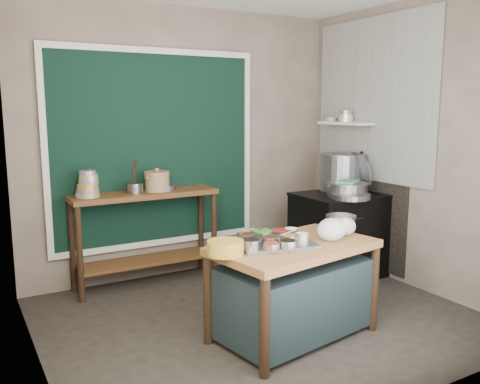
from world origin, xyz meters
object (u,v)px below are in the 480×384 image
saucepan (341,224)px  prep_table (293,290)px  stove_block (340,236)px  condiment_tray (275,244)px  back_counter (146,239)px  stock_pot (342,172)px  utensil_cup (134,188)px  steamer (347,189)px  ceramic_crock (157,182)px  yellow_basin (226,248)px

saucepan → prep_table: bearing=-169.5°
stove_block → condiment_tray: 1.78m
back_counter → prep_table: bearing=-70.9°
prep_table → condiment_tray: (-0.16, 0.03, 0.39)m
prep_table → stock_pot: (1.44, 1.13, 0.71)m
condiment_tray → stove_block: bearing=32.7°
prep_table → utensil_cup: (-0.70, 1.67, 0.63)m
condiment_tray → steamer: (1.42, 0.80, 0.19)m
stove_block → stock_pot: stock_pot is taller
ceramic_crock → stock_pot: 1.99m
saucepan → stove_block: bearing=47.6°
saucepan → ceramic_crock: 1.90m
yellow_basin → utensil_cup: 1.68m
stock_pot → prep_table: bearing=-142.0°
prep_table → back_counter: back_counter is taller
stove_block → condiment_tray: (-1.47, -0.94, 0.34)m
prep_table → yellow_basin: yellow_basin is taller
stock_pot → steamer: bearing=-122.0°
back_counter → ceramic_crock: 0.58m
yellow_basin → condiment_tray: bearing=3.2°
back_counter → ceramic_crock: size_ratio=5.52×
prep_table → utensil_cup: size_ratio=7.40×
saucepan → ceramic_crock: ceramic_crock is taller
ceramic_crock → stock_pot: bearing=-16.8°
utensil_cup → condiment_tray: bearing=-71.6°
stove_block → saucepan: bearing=-131.3°
condiment_tray → ceramic_crock: bearing=100.1°
back_counter → condiment_tray: 1.75m
yellow_basin → stock_pot: (2.04, 1.12, 0.28)m
back_counter → stock_pot: bearing=-15.8°
prep_table → stock_pot: 1.96m
condiment_tray → utensil_cup: 1.74m
yellow_basin → ceramic_crock: bearing=85.4°
condiment_tray → steamer: bearing=29.5°
yellow_basin → ceramic_crock: size_ratio=0.99×
back_counter → condiment_tray: bearing=-75.5°
utensil_cup → steamer: 2.13m
stove_block → saucepan: size_ratio=3.51×
ceramic_crock → saucepan: bearing=-57.6°
back_counter → stock_pot: size_ratio=2.83×
prep_table → stove_block: stove_block is taller
stove_block → ceramic_crock: size_ratio=3.43×
back_counter → ceramic_crock: (0.14, -0.00, 0.56)m
prep_table → steamer: (1.26, 0.83, 0.58)m
stove_block → saucepan: (-0.76, -0.86, 0.40)m
utensil_cup → stock_pot: stock_pot is taller
prep_table → stock_pot: size_ratio=2.44×
prep_table → ceramic_crock: size_ratio=4.76×
stove_block → utensil_cup: size_ratio=5.33×
stock_pot → saucepan: bearing=-131.3°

